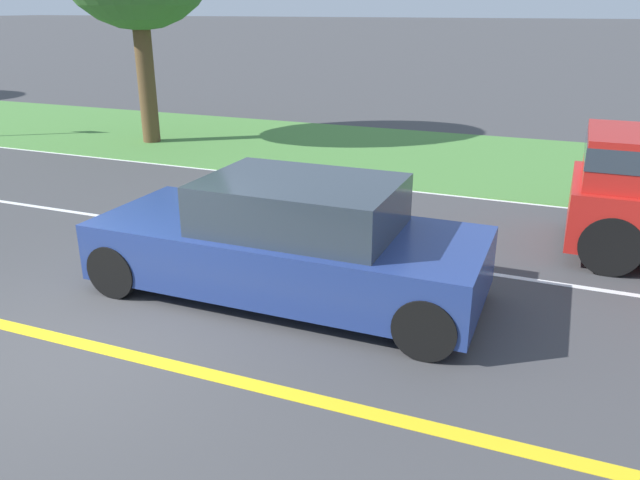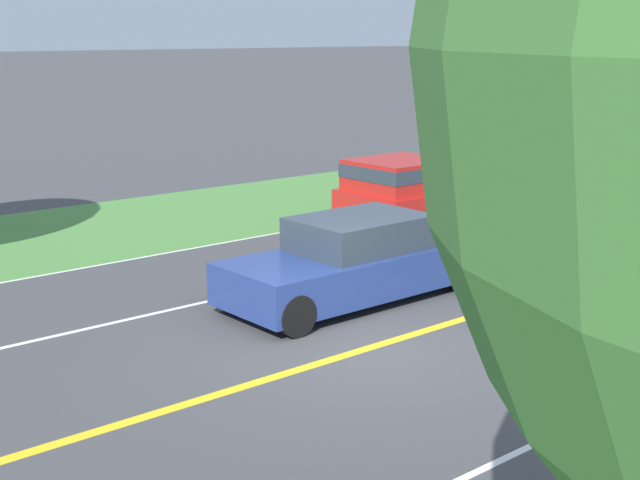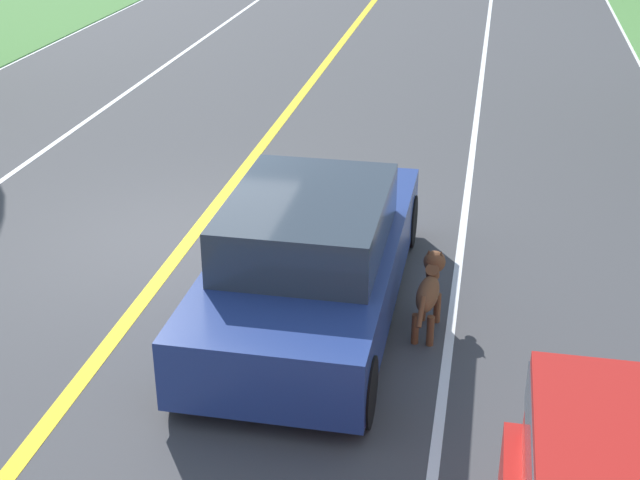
% 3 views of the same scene
% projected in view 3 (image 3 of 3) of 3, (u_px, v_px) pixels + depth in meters
% --- Properties ---
extents(ground_plane, '(400.00, 400.00, 0.00)m').
position_uv_depth(ground_plane, '(189.00, 241.00, 11.63)').
color(ground_plane, '#424244').
extents(centre_divider_line, '(0.18, 160.00, 0.01)m').
position_uv_depth(centre_divider_line, '(189.00, 240.00, 11.63)').
color(centre_divider_line, yellow).
rests_on(centre_divider_line, ground).
extents(lane_dash_same_dir, '(0.10, 160.00, 0.01)m').
position_uv_depth(lane_dash_same_dir, '(459.00, 264.00, 11.02)').
color(lane_dash_same_dir, white).
rests_on(lane_dash_same_dir, ground).
extents(ego_car, '(1.91, 4.70, 1.47)m').
position_uv_depth(ego_car, '(311.00, 258.00, 9.65)').
color(ego_car, navy).
rests_on(ego_car, ground).
extents(dog, '(0.29, 1.25, 0.78)m').
position_uv_depth(dog, '(429.00, 288.00, 9.45)').
color(dog, brown).
rests_on(dog, ground).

